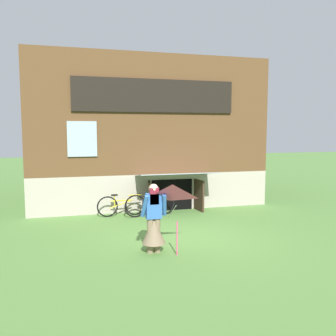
{
  "coord_description": "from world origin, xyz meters",
  "views": [
    {
      "loc": [
        -2.66,
        -8.5,
        2.69
      ],
      "look_at": [
        -0.16,
        0.8,
        1.68
      ],
      "focal_mm": 38.16,
      "sensor_mm": 36.0,
      "label": 1
    }
  ],
  "objects": [
    {
      "name": "kite",
      "position": [
        -0.7,
        -1.57,
        1.2
      ],
      "size": [
        1.0,
        1.06,
        1.45
      ],
      "color": "#E54C7F",
      "rests_on": "ground_plane"
    },
    {
      "name": "bicycle_black",
      "position": [
        -0.33,
        2.36,
        0.37
      ],
      "size": [
        1.67,
        0.25,
        0.76
      ],
      "rotation": [
        0.0,
        0.0,
        0.12
      ],
      "color": "black",
      "rests_on": "ground_plane"
    },
    {
      "name": "ground_plane",
      "position": [
        0.0,
        0.0,
        0.0
      ],
      "size": [
        60.0,
        60.0,
        0.0
      ],
      "primitive_type": "plane",
      "color": "#56843D"
    },
    {
      "name": "log_house",
      "position": [
        -0.0,
        5.62,
        2.61
      ],
      "size": [
        8.21,
        6.37,
        5.21
      ],
      "color": "#ADA393",
      "rests_on": "ground_plane"
    },
    {
      "name": "person",
      "position": [
        -0.97,
        -1.01,
        0.65
      ],
      "size": [
        0.61,
        0.52,
        1.54
      ],
      "rotation": [
        0.0,
        0.0,
        -0.18
      ],
      "color": "#7F6B51",
      "rests_on": "ground_plane"
    },
    {
      "name": "bicycle_yellow",
      "position": [
        -1.21,
        2.58,
        0.35
      ],
      "size": [
        1.55,
        0.1,
        0.71
      ],
      "rotation": [
        0.0,
        0.0,
        0.04
      ],
      "color": "black",
      "rests_on": "ground_plane"
    }
  ]
}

